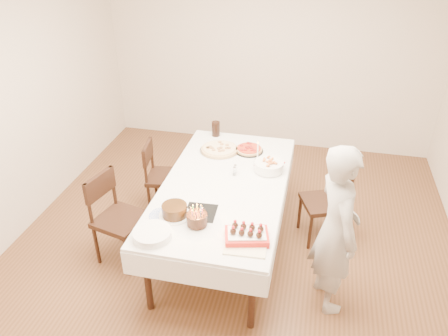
% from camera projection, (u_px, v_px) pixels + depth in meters
% --- Properties ---
extents(floor, '(5.00, 5.00, 0.00)m').
position_uv_depth(floor, '(232.00, 252.00, 4.41)').
color(floor, '#4F311B').
rests_on(floor, ground).
extents(wall_back, '(4.50, 0.04, 2.70)m').
position_uv_depth(wall_back, '(271.00, 51.00, 5.82)').
color(wall_back, beige).
rests_on(wall_back, floor).
extents(wall_left, '(0.04, 5.00, 2.70)m').
position_uv_depth(wall_left, '(2.00, 109.00, 4.15)').
color(wall_left, beige).
rests_on(wall_left, floor).
extents(dining_table, '(1.73, 2.38, 0.75)m').
position_uv_depth(dining_table, '(224.00, 216.00, 4.31)').
color(dining_table, silver).
rests_on(dining_table, floor).
extents(chair_right_savory, '(0.57, 0.57, 0.85)m').
position_uv_depth(chair_right_savory, '(323.00, 203.00, 4.41)').
color(chair_right_savory, black).
rests_on(chair_right_savory, floor).
extents(chair_left_savory, '(0.48, 0.48, 0.83)m').
position_uv_depth(chair_left_savory, '(166.00, 177.00, 4.86)').
color(chair_left_savory, black).
rests_on(chair_left_savory, floor).
extents(chair_left_dessert, '(0.57, 0.57, 0.91)m').
position_uv_depth(chair_left_dessert, '(121.00, 220.00, 4.12)').
color(chair_left_dessert, black).
rests_on(chair_left_dessert, floor).
extents(person, '(0.54, 0.65, 1.53)m').
position_uv_depth(person, '(336.00, 230.00, 3.51)').
color(person, '#A29E99').
rests_on(person, floor).
extents(pizza_white, '(0.48, 0.48, 0.04)m').
position_uv_depth(pizza_white, '(219.00, 149.00, 4.67)').
color(pizza_white, beige).
rests_on(pizza_white, dining_table).
extents(pizza_pepperoni, '(0.39, 0.39, 0.04)m').
position_uv_depth(pizza_pepperoni, '(249.00, 149.00, 4.66)').
color(pizza_pepperoni, red).
rests_on(pizza_pepperoni, dining_table).
extents(red_placemat, '(0.31, 0.31, 0.01)m').
position_uv_depth(red_placemat, '(270.00, 164.00, 4.44)').
color(red_placemat, '#B21E1E').
rests_on(red_placemat, dining_table).
extents(pasta_bowl, '(0.36, 0.36, 0.09)m').
position_uv_depth(pasta_bowl, '(269.00, 166.00, 4.30)').
color(pasta_bowl, white).
rests_on(pasta_bowl, dining_table).
extents(taper_candle, '(0.06, 0.06, 0.25)m').
position_uv_depth(taper_candle, '(258.00, 152.00, 4.39)').
color(taper_candle, white).
rests_on(taper_candle, dining_table).
extents(shaker_pair, '(0.09, 0.09, 0.09)m').
position_uv_depth(shaker_pair, '(234.00, 171.00, 4.24)').
color(shaker_pair, white).
rests_on(shaker_pair, dining_table).
extents(cola_glass, '(0.10, 0.10, 0.17)m').
position_uv_depth(cola_glass, '(216.00, 129.00, 4.96)').
color(cola_glass, black).
rests_on(cola_glass, dining_table).
extents(layer_cake, '(0.35, 0.35, 0.11)m').
position_uv_depth(layer_cake, '(175.00, 211.00, 3.66)').
color(layer_cake, '#321D0C').
rests_on(layer_cake, dining_table).
extents(cake_board, '(0.28, 0.28, 0.01)m').
position_uv_depth(cake_board, '(201.00, 212.00, 3.73)').
color(cake_board, black).
rests_on(cake_board, dining_table).
extents(birthday_cake, '(0.21, 0.21, 0.16)m').
position_uv_depth(birthday_cake, '(197.00, 216.00, 3.54)').
color(birthday_cake, '#361C0E').
rests_on(birthday_cake, dining_table).
extents(strawberry_box, '(0.38, 0.30, 0.08)m').
position_uv_depth(strawberry_box, '(247.00, 235.00, 3.41)').
color(strawberry_box, red).
rests_on(strawberry_box, dining_table).
extents(box_lid, '(0.33, 0.23, 0.03)m').
position_uv_depth(box_lid, '(245.00, 248.00, 3.34)').
color(box_lid, beige).
rests_on(box_lid, dining_table).
extents(plate_stack, '(0.34, 0.34, 0.06)m').
position_uv_depth(plate_stack, '(152.00, 234.00, 3.44)').
color(plate_stack, white).
rests_on(plate_stack, dining_table).
extents(china_plate, '(0.29, 0.29, 0.01)m').
position_uv_depth(china_plate, '(162.00, 215.00, 3.69)').
color(china_plate, white).
rests_on(china_plate, dining_table).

